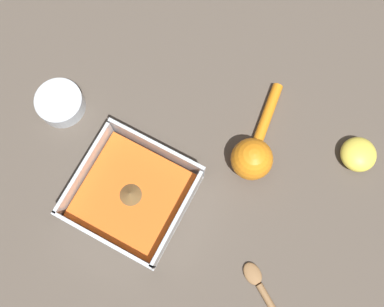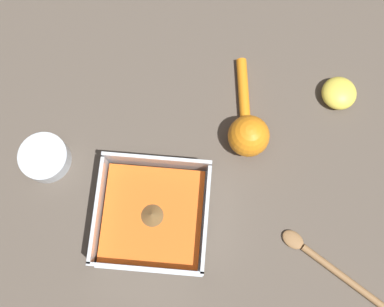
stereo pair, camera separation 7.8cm
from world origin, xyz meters
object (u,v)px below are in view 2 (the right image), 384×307
object	(u,v)px
spice_bowl	(45,158)
square_dish	(153,215)
wooden_spoon	(331,268)
lemon_half	(339,93)
lemon_squeezer	(248,131)

from	to	relation	value
spice_bowl	square_dish	bearing A→B (deg)	157.29
wooden_spoon	lemon_half	bearing A→B (deg)	-59.01
spice_bowl	wooden_spoon	size ratio (longest dim) A/B	0.44
lemon_half	wooden_spoon	distance (m)	0.32
square_dish	wooden_spoon	distance (m)	0.32
lemon_squeezer	lemon_half	world-z (taller)	lemon_squeezer
square_dish	lemon_squeezer	xyz separation A→B (m)	(-0.15, -0.16, 0.01)
lemon_squeezer	lemon_half	xyz separation A→B (m)	(-0.17, -0.09, -0.02)
lemon_half	spice_bowl	bearing A→B (deg)	17.77
square_dish	wooden_spoon	world-z (taller)	square_dish
square_dish	lemon_squeezer	world-z (taller)	lemon_squeezer
spice_bowl	wooden_spoon	distance (m)	0.53
square_dish	spice_bowl	distance (m)	0.22
spice_bowl	wooden_spoon	world-z (taller)	spice_bowl
square_dish	lemon_squeezer	size ratio (longest dim) A/B	0.95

